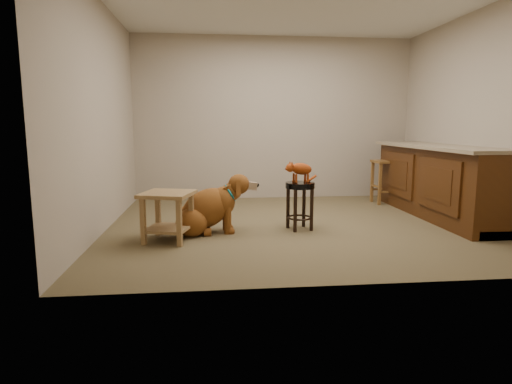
{
  "coord_description": "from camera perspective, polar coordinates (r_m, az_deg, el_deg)",
  "views": [
    {
      "loc": [
        -1.03,
        -4.99,
        1.2
      ],
      "look_at": [
        -0.53,
        -0.25,
        0.45
      ],
      "focal_mm": 30.0,
      "sensor_mm": 36.0,
      "label": 1
    }
  ],
  "objects": [
    {
      "name": "floor",
      "position": [
        5.24,
        5.54,
        -4.34
      ],
      "size": [
        4.5,
        4.0,
        0.01
      ],
      "primitive_type": "cube",
      "color": "brown",
      "rests_on": "ground"
    },
    {
      "name": "wood_stool",
      "position": [
        6.88,
        16.81,
        1.4
      ],
      "size": [
        0.37,
        0.37,
        0.66
      ],
      "rotation": [
        0.0,
        0.0,
        0.04
      ],
      "color": "brown",
      "rests_on": "ground"
    },
    {
      "name": "padded_stool",
      "position": [
        4.93,
        5.87,
        -0.55
      ],
      "size": [
        0.34,
        0.34,
        0.55
      ],
      "rotation": [
        0.0,
        0.0,
        0.23
      ],
      "color": "black",
      "rests_on": "ground"
    },
    {
      "name": "side_table",
      "position": [
        4.52,
        -11.68,
        -2.23
      ],
      "size": [
        0.61,
        0.61,
        0.51
      ],
      "rotation": [
        0.0,
        0.0,
        -0.28
      ],
      "color": "olive",
      "rests_on": "ground"
    },
    {
      "name": "cabinet_run",
      "position": [
        6.12,
        23.16,
        1.08
      ],
      "size": [
        0.7,
        2.56,
        0.94
      ],
      "color": "#49260D",
      "rests_on": "ground"
    },
    {
      "name": "room_shell",
      "position": [
        5.12,
        5.83,
        14.23
      ],
      "size": [
        4.54,
        4.04,
        2.62
      ],
      "color": "#A99B88",
      "rests_on": "ground"
    },
    {
      "name": "golden_retriever",
      "position": [
        4.81,
        -6.49,
        -2.36
      ],
      "size": [
        1.11,
        0.56,
        0.7
      ],
      "rotation": [
        0.0,
        0.0,
        0.05
      ],
      "color": "brown",
      "rests_on": "ground"
    },
    {
      "name": "tabby_kitten",
      "position": [
        4.89,
        5.81,
        3.0
      ],
      "size": [
        0.41,
        0.23,
        0.27
      ],
      "rotation": [
        0.0,
        0.0,
        0.23
      ],
      "color": "#8B330D",
      "rests_on": "padded_stool"
    }
  ]
}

